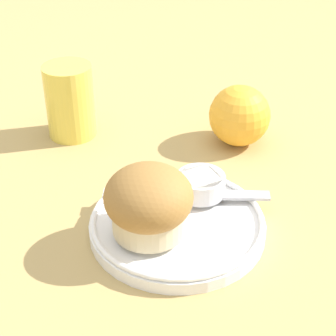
{
  "coord_description": "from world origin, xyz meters",
  "views": [
    {
      "loc": [
        -0.06,
        -0.49,
        0.39
      ],
      "look_at": [
        -0.01,
        0.03,
        0.06
      ],
      "focal_mm": 60.0,
      "sensor_mm": 36.0,
      "label": 1
    }
  ],
  "objects": [
    {
      "name": "juice_glass",
      "position": [
        -0.12,
        0.21,
        0.05
      ],
      "size": [
        0.07,
        0.07,
        0.1
      ],
      "color": "#EAD14C",
      "rests_on": "ground_plane"
    },
    {
      "name": "berry_pair",
      "position": [
        -0.02,
        0.01,
        0.03
      ],
      "size": [
        0.03,
        0.02,
        0.02
      ],
      "color": "#B7192D",
      "rests_on": "plate"
    },
    {
      "name": "ground_plane",
      "position": [
        0.0,
        0.0,
        0.0
      ],
      "size": [
        3.0,
        3.0,
        0.0
      ],
      "primitive_type": "plane",
      "color": "tan"
    },
    {
      "name": "cream_ramekin",
      "position": [
        0.03,
        0.02,
        0.03
      ],
      "size": [
        0.06,
        0.06,
        0.02
      ],
      "color": "silver",
      "rests_on": "plate"
    },
    {
      "name": "butter_knife",
      "position": [
        0.01,
        0.02,
        0.02
      ],
      "size": [
        0.19,
        0.04,
        0.0
      ],
      "rotation": [
        0.0,
        0.0,
        -0.13
      ],
      "color": "#B7B7BC",
      "rests_on": "plate"
    },
    {
      "name": "muffin",
      "position": [
        -0.03,
        -0.04,
        0.05
      ],
      "size": [
        0.09,
        0.09,
        0.07
      ],
      "color": "beige",
      "rests_on": "plate"
    },
    {
      "name": "orange_fruit",
      "position": [
        0.1,
        0.16,
        0.04
      ],
      "size": [
        0.08,
        0.08,
        0.08
      ],
      "color": "#F4A82D",
      "rests_on": "ground_plane"
    },
    {
      "name": "plate",
      "position": [
        -0.0,
        -0.02,
        0.01
      ],
      "size": [
        0.19,
        0.19,
        0.02
      ],
      "color": "white",
      "rests_on": "ground_plane"
    }
  ]
}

